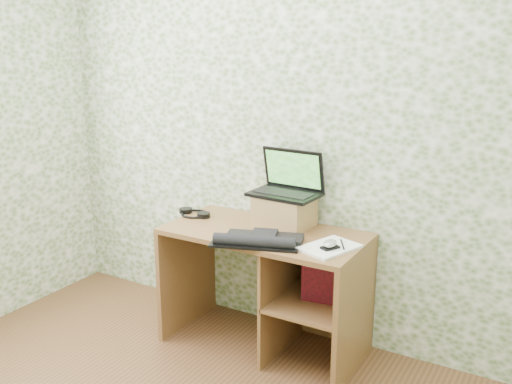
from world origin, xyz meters
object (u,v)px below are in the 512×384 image
Objects in this scene: riser at (284,211)px; notepad at (329,247)px; keyboard at (260,240)px; desk at (278,274)px; laptop at (288,184)px.

notepad is (0.39, -0.22, -0.09)m from riser.
keyboard is (0.03, -0.35, -0.07)m from riser.
riser is at bearing 101.13° from desk.
notepad is at bearing -29.61° from riser.
notepad reaches higher than desk.
notepad is (0.39, -0.27, -0.25)m from laptop.
laptop is 0.84× the size of keyboard.
keyboard is at bearing -83.17° from laptop.
desk is at bearing 72.01° from keyboard.
riser is at bearing 169.50° from notepad.
keyboard reaches higher than desk.
notepad is (0.37, 0.12, -0.02)m from keyboard.
keyboard is at bearing -142.41° from notepad.
desk is 0.38m from riser.
keyboard is (0.00, -0.23, 0.29)m from desk.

